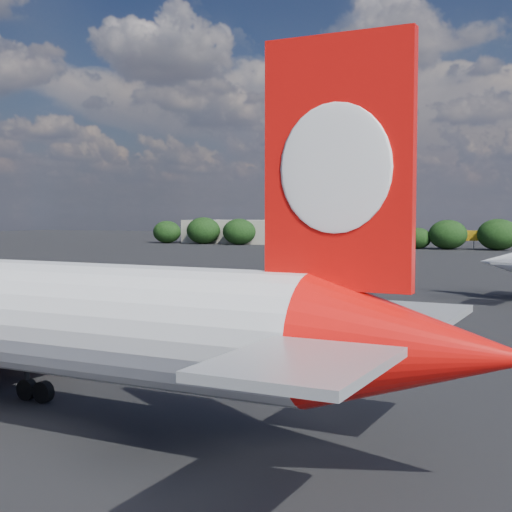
% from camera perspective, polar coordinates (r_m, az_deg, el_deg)
% --- Properties ---
extents(ground, '(500.00, 500.00, 0.00)m').
position_cam_1_polar(ground, '(99.72, 2.42, -2.77)').
color(ground, black).
rests_on(ground, ground).
extents(terminal_building, '(42.00, 16.00, 8.00)m').
position_cam_1_polar(terminal_building, '(246.08, -0.83, 1.96)').
color(terminal_building, gray).
rests_on(terminal_building, ground).
extents(highway_sign, '(6.00, 0.30, 4.50)m').
position_cam_1_polar(highway_sign, '(215.48, 8.91, 1.45)').
color(highway_sign, '#146823').
rests_on(highway_sign, ground).
extents(billboard_yellow, '(5.00, 0.30, 5.50)m').
position_cam_1_polar(billboard_yellow, '(216.03, 17.04, 1.53)').
color(billboard_yellow, '#EAA314').
rests_on(billboard_yellow, ground).
extents(horizon_treeline, '(207.21, 14.84, 9.07)m').
position_cam_1_polar(horizon_treeline, '(214.86, 14.98, 1.58)').
color(horizon_treeline, black).
rests_on(horizon_treeline, ground).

